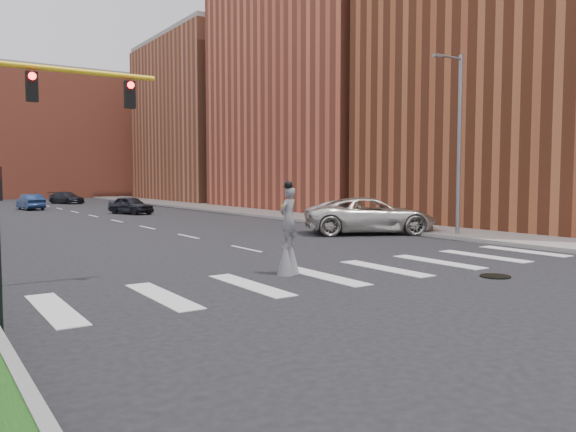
# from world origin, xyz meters

# --- Properties ---
(ground_plane) EXTENTS (160.00, 160.00, 0.00)m
(ground_plane) POSITION_xyz_m (0.00, 0.00, 0.00)
(ground_plane) COLOR black
(ground_plane) RESTS_ON ground
(sidewalk_right) EXTENTS (5.00, 90.00, 0.18)m
(sidewalk_right) POSITION_xyz_m (12.50, 25.00, 0.09)
(sidewalk_right) COLOR gray
(sidewalk_right) RESTS_ON ground
(manhole) EXTENTS (0.90, 0.90, 0.04)m
(manhole) POSITION_xyz_m (3.00, -2.00, 0.02)
(manhole) COLOR black
(manhole) RESTS_ON ground
(building_near) EXTENTS (16.00, 20.00, 22.00)m
(building_near) POSITION_xyz_m (22.00, 8.00, 11.00)
(building_near) COLOR brown
(building_near) RESTS_ON ground
(building_mid) EXTENTS (16.00, 22.00, 24.00)m
(building_mid) POSITION_xyz_m (22.00, 30.00, 12.00)
(building_mid) COLOR #B65339
(building_mid) RESTS_ON ground
(building_far) EXTENTS (16.00, 22.00, 20.00)m
(building_far) POSITION_xyz_m (22.00, 54.00, 10.00)
(building_far) COLOR #9F573A
(building_far) RESTS_ON ground
(building_backdrop) EXTENTS (26.00, 14.00, 18.00)m
(building_backdrop) POSITION_xyz_m (6.00, 78.00, 9.00)
(building_backdrop) COLOR #B65339
(building_backdrop) RESTS_ON ground
(streetlight) EXTENTS (2.05, 0.20, 9.00)m
(streetlight) POSITION_xyz_m (10.90, 6.00, 4.90)
(streetlight) COLOR slate
(streetlight) RESTS_ON ground
(stilt_performer) EXTENTS (0.82, 0.68, 2.91)m
(stilt_performer) POSITION_xyz_m (-1.99, 1.84, 1.18)
(stilt_performer) COLOR #301F13
(stilt_performer) RESTS_ON ground
(suv_crossing) EXTENTS (7.65, 6.07, 1.93)m
(suv_crossing) POSITION_xyz_m (8.70, 9.90, 0.97)
(suv_crossing) COLOR beige
(suv_crossing) RESTS_ON ground
(car_near) EXTENTS (3.06, 4.56, 1.44)m
(car_near) POSITION_xyz_m (3.15, 32.59, 0.72)
(car_near) COLOR black
(car_near) RESTS_ON ground
(car_mid) EXTENTS (1.95, 4.50, 1.44)m
(car_mid) POSITION_xyz_m (-2.59, 43.62, 0.72)
(car_mid) COLOR navy
(car_mid) RESTS_ON ground
(car_far) EXTENTS (3.64, 5.01, 1.35)m
(car_far) POSITION_xyz_m (2.82, 53.94, 0.67)
(car_far) COLOR black
(car_far) RESTS_ON ground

